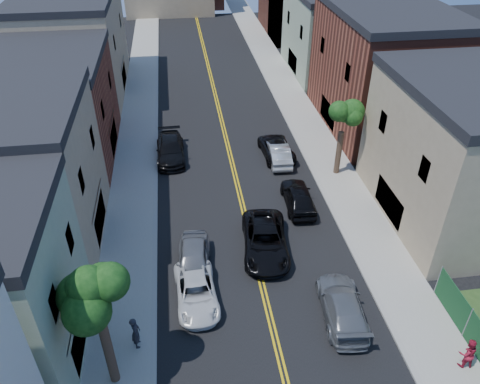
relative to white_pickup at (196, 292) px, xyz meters
name	(u,v)px	position (x,y,z in m)	size (l,w,h in m)	color
sidewalk_left	(137,128)	(-4.10, 21.58, -0.59)	(3.20, 100.00, 0.15)	gray
sidewalk_right	(304,118)	(11.70, 21.58, -0.59)	(3.20, 100.00, 0.15)	gray
curb_left	(156,127)	(-2.35, 21.58, -0.59)	(0.30, 100.00, 0.15)	gray
curb_right	(286,119)	(9.95, 21.58, -0.59)	(0.30, 100.00, 0.15)	gray
bldg_left_tan_near	(14,183)	(-10.20, 6.58, 3.83)	(9.00, 10.00, 9.00)	#998466
bldg_left_brick	(51,111)	(-10.20, 17.58, 3.33)	(9.00, 12.00, 8.00)	brown
bldg_left_tan_far	(75,47)	(-10.20, 31.58, 4.08)	(9.00, 16.00, 9.50)	#998466
bldg_right_tan	(464,157)	(17.80, 5.58, 3.83)	(9.00, 12.00, 9.00)	#998466
bldg_right_brick	(381,72)	(17.80, 19.58, 4.33)	(9.00, 14.00, 10.00)	brown
bldg_right_palegrn	(333,35)	(17.80, 33.58, 3.58)	(9.00, 12.00, 8.50)	gray
tree_left_mid	(91,281)	(-4.08, -4.41, 5.92)	(5.20, 5.20, 9.29)	#3D2D1E
tree_right_far	(345,106)	(11.72, 11.58, 5.09)	(4.40, 4.40, 8.03)	#3D2D1E
white_pickup	(196,292)	(0.00, 0.00, 0.00)	(2.22, 4.81, 1.34)	silver
grey_car_left	(194,260)	(0.00, 2.37, 0.16)	(1.94, 4.83, 1.65)	slate
black_car_left	(170,149)	(-1.10, 15.89, 0.13)	(2.24, 5.51, 1.60)	black
grey_car_right	(342,306)	(7.60, -2.16, 0.09)	(2.12, 5.22, 1.52)	slate
black_car_right	(298,197)	(7.68, 7.81, 0.14)	(1.92, 4.76, 1.62)	black
silver_car_right	(279,153)	(7.60, 14.13, 0.09)	(1.60, 4.58, 1.51)	#ACAFB4
dark_car_right_far	(276,147)	(7.60, 15.14, 0.04)	(2.34, 5.08, 1.41)	black
black_suv_lane	(265,241)	(4.51, 3.52, 0.15)	(2.71, 5.87, 1.63)	black
pedestrian_left	(136,332)	(-3.12, -2.66, 0.43)	(0.69, 0.46, 1.90)	#24242B
pedestrian_right	(467,353)	(12.40, -6.02, 0.36)	(0.86, 0.67, 1.76)	maroon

